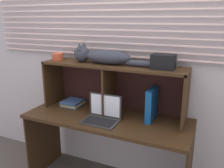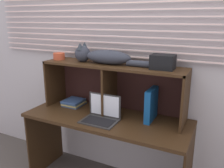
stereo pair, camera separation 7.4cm
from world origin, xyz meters
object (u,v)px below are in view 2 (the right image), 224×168
at_px(laptop, 101,115).
at_px(book_stack, 74,102).
at_px(binder_upright, 151,105).
at_px(small_basket, 59,56).
at_px(storage_box, 163,62).
at_px(cat, 102,56).

bearing_deg(laptop, book_stack, 155.24).
height_order(binder_upright, small_basket, small_basket).
height_order(book_stack, storage_box, storage_box).
distance_m(small_basket, storage_box, 1.08).
height_order(laptop, binder_upright, binder_upright).
bearing_deg(storage_box, binder_upright, 180.00).
xyz_separation_m(laptop, storage_box, (0.48, 0.20, 0.49)).
height_order(small_basket, storage_box, storage_box).
bearing_deg(book_stack, small_basket, 179.95).
bearing_deg(cat, small_basket, 180.00).
bearing_deg(book_stack, laptop, -24.76).
xyz_separation_m(cat, storage_box, (0.58, 0.00, -0.01)).
height_order(cat, laptop, cat).
xyz_separation_m(cat, laptop, (0.10, -0.20, -0.49)).
height_order(cat, small_basket, cat).
bearing_deg(book_stack, binder_upright, 0.01).
height_order(cat, book_stack, cat).
bearing_deg(binder_upright, storage_box, 0.00).
bearing_deg(small_basket, book_stack, -0.05).
bearing_deg(laptop, storage_box, 23.25).
distance_m(laptop, book_stack, 0.49).
relative_size(binder_upright, book_stack, 1.35).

